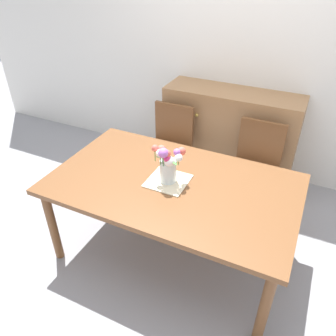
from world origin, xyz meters
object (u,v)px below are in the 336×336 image
(chair_left, at_px, (169,142))
(dresser, at_px, (229,136))
(flower_vase, at_px, (168,163))
(chair_right, at_px, (256,162))
(dining_table, at_px, (173,190))

(chair_left, height_order, dresser, dresser)
(chair_left, bearing_deg, flower_vase, 114.53)
(chair_right, xyz_separation_m, dresser, (-0.39, 0.44, -0.02))
(chair_right, relative_size, dresser, 0.64)
(chair_left, relative_size, chair_right, 1.00)
(chair_left, height_order, flower_vase, flower_vase)
(dining_table, bearing_deg, chair_right, 63.20)
(flower_vase, bearing_deg, dining_table, 19.94)
(chair_left, height_order, chair_right, same)
(flower_vase, bearing_deg, dresser, 85.89)
(chair_left, distance_m, dresser, 0.67)
(chair_right, xyz_separation_m, flower_vase, (-0.49, -0.90, 0.39))
(chair_left, xyz_separation_m, dresser, (0.51, 0.44, -0.02))
(dining_table, distance_m, flower_vase, 0.25)
(dining_table, height_order, chair_right, chair_right)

